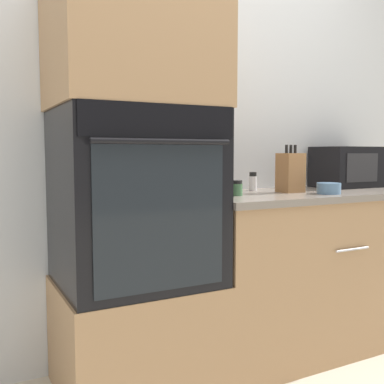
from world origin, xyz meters
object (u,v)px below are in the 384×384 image
object	(u,v)px
wall_oven	(135,197)
microwave	(348,167)
bowl	(329,188)
knife_block	(290,172)
condiment_jar_mid	(253,182)
condiment_jar_near	(237,188)

from	to	relation	value
wall_oven	microwave	distance (m)	1.47
wall_oven	bowl	world-z (taller)	wall_oven
wall_oven	microwave	xyz separation A→B (m)	(1.46, 0.13, 0.11)
knife_block	microwave	bearing A→B (deg)	12.69
wall_oven	knife_block	bearing A→B (deg)	0.11
bowl	condiment_jar_mid	world-z (taller)	condiment_jar_mid
condiment_jar_near	wall_oven	bearing A→B (deg)	176.39
condiment_jar_mid	knife_block	bearing A→B (deg)	-55.60
condiment_jar_near	condiment_jar_mid	size ratio (longest dim) A/B	0.73
wall_oven	knife_block	distance (m)	0.90
knife_block	condiment_jar_near	size ratio (longest dim) A/B	3.34
microwave	condiment_jar_near	xyz separation A→B (m)	(-0.93, -0.16, -0.09)
condiment_jar_near	knife_block	bearing A→B (deg)	5.41
bowl	condiment_jar_near	distance (m)	0.50
microwave	bowl	bearing A→B (deg)	-146.42
knife_block	bowl	xyz separation A→B (m)	(0.11, -0.17, -0.08)
microwave	condiment_jar_near	bearing A→B (deg)	-170.16
wall_oven	microwave	world-z (taller)	wall_oven
wall_oven	condiment_jar_mid	size ratio (longest dim) A/B	7.45
wall_oven	bowl	xyz separation A→B (m)	(1.01, -0.17, 0.01)
bowl	condiment_jar_near	world-z (taller)	condiment_jar_near
condiment_jar_near	condiment_jar_mid	xyz separation A→B (m)	(0.25, 0.21, 0.01)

